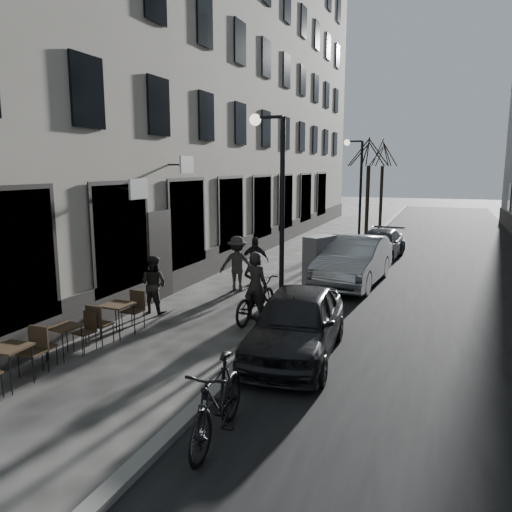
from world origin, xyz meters
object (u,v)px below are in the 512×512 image
Objects in this scene: pedestrian_near at (154,284)px; car_near at (296,323)px; bistro_set_c at (117,317)px; bicycle at (255,299)px; tree_near at (369,151)px; bistro_set_a at (10,362)px; moped at (217,402)px; tree_far at (383,154)px; utility_cabinet at (319,260)px; pedestrian_far at (255,261)px; pedestrian_mid at (237,264)px; streetlamp_near at (275,195)px; car_mid at (354,261)px; car_far at (379,245)px; bistro_set_b at (65,338)px; streetlamp_far at (357,182)px.

pedestrian_near is 4.70m from car_near.
bistro_set_c is 0.76× the size of bicycle.
bistro_set_a is at bearing -98.88° from tree_near.
bistro_set_a is 4.18m from moped.
utility_cabinet is (0.04, -16.71, -3.86)m from tree_far.
moped is at bearing -92.82° from pedestrian_far.
pedestrian_mid is at bearing 120.63° from car_near.
pedestrian_near is at bearing 13.00° from bicycle.
utility_cabinet is at bearing 95.05° from car_near.
car_mid is at bearing 75.95° from streetlamp_near.
bistro_set_c is 8.25m from car_mid.
pedestrian_mid reaches higher than moped.
pedestrian_near reaches higher than car_far.
car_far is at bearing 91.91° from car_mid.
bicycle reaches higher than bistro_set_b.
tree_near is 4.06× the size of bistro_set_b.
car_near reaches higher than moped.
bistro_set_a is 0.36× the size of car_far.
bistro_set_c is (-2.96, -14.45, -2.69)m from streetlamp_far.
tree_far is 3.70× the size of pedestrian_near.
bistro_set_b is 0.68× the size of bicycle.
bistro_set_b is 0.91× the size of pedestrian_near.
car_near is at bearing 7.75° from bistro_set_c.
bistro_set_c is 5.16m from moped.
tree_near is 13.22m from pedestrian_mid.
car_far reaches higher than bicycle.
streetlamp_near is 1.06× the size of car_mid.
pedestrian_near is (-3.30, -15.47, -3.89)m from tree_near.
bistro_set_a is at bearing 69.25° from bicycle.
bistro_set_c is at bearing 103.15° from pedestrian_near.
utility_cabinet is (0.11, -7.71, -2.36)m from streetlamp_far.
bistro_set_a is 0.99× the size of pedestrian_near.
car_mid is (4.34, 8.60, 0.37)m from bistro_set_b.
car_far is at bearing -76.18° from tree_near.
bicycle is at bearing -92.22° from streetlamp_far.
utility_cabinet is 5.54m from car_far.
tree_far is at bearing 85.87° from bistro_set_c.
bistro_set_a is at bearing -84.36° from utility_cabinet.
tree_far is 22.07m from pedestrian_near.
pedestrian_near is 3.21m from pedestrian_mid.
moped is (2.96, -9.25, -0.19)m from pedestrian_far.
pedestrian_mid is at bearing 80.04° from bistro_set_a.
car_mid is (1.17, 4.68, -2.37)m from streetlamp_near.
utility_cabinet is 0.38× the size of car_far.
pedestrian_near reaches higher than car_near.
streetlamp_far is 3.72m from car_far.
pedestrian_far is (-1.43, 3.71, 0.25)m from bicycle.
pedestrian_far is 6.47m from car_near.
bistro_set_c is at bearing -97.38° from tree_far.
tree_far reaches higher than bistro_set_c.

